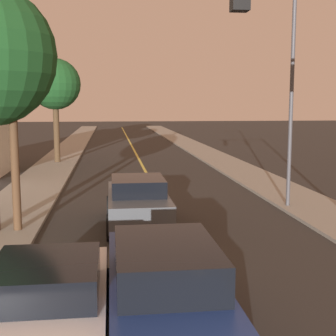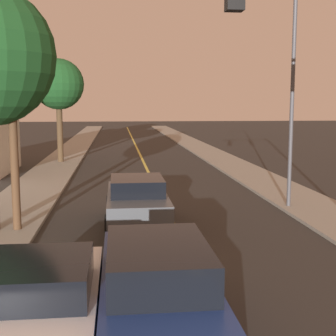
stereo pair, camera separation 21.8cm
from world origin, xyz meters
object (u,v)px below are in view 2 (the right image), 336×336
car_near_lane_second (137,201)px  tree_left_near (58,85)px  car_outer_lane_front (40,303)px  streetlamp_right (280,63)px  utility_pole_left (11,84)px  car_near_lane_front (157,292)px

car_near_lane_second → tree_left_near: 17.20m
car_near_lane_second → car_outer_lane_front: bearing=-104.3°
car_near_lane_second → car_outer_lane_front: (-1.79, -7.02, -0.08)m
car_outer_lane_front → streetlamp_right: bearing=52.7°
utility_pole_left → tree_left_near: size_ratio=1.25×
car_outer_lane_front → car_near_lane_front: bearing=-2.1°
car_near_lane_front → car_outer_lane_front: car_near_lane_front is taller
car_near_lane_second → streetlamp_right: 6.97m
car_near_lane_front → car_outer_lane_front: 1.79m
car_near_lane_second → utility_pole_left: utility_pole_left is taller
car_outer_lane_front → streetlamp_right: (6.86, 9.01, 4.44)m
streetlamp_right → tree_left_near: size_ratio=1.23×
car_outer_lane_front → utility_pole_left: utility_pole_left is taller
car_outer_lane_front → streetlamp_right: 12.16m
tree_left_near → car_near_lane_second: bearing=-75.6°
tree_left_near → utility_pole_left: bearing=-87.8°
tree_left_near → streetlamp_right: bearing=-57.0°
car_near_lane_second → car_outer_lane_front: 7.25m
car_outer_lane_front → tree_left_near: 23.69m
car_near_lane_second → car_outer_lane_front: size_ratio=1.08×
car_near_lane_front → car_outer_lane_front: (-1.79, 0.07, -0.12)m
utility_pole_left → tree_left_near: utility_pole_left is taller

